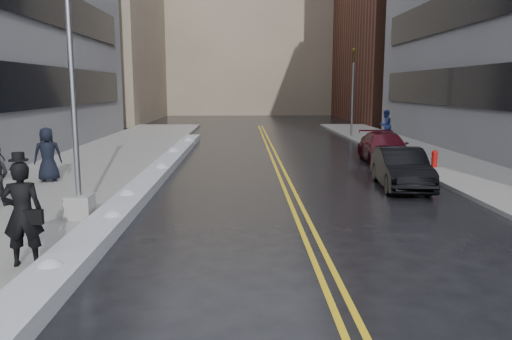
{
  "coord_description": "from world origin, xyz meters",
  "views": [
    {
      "loc": [
        0.92,
        -10.62,
        3.48
      ],
      "look_at": [
        1.26,
        2.5,
        1.3
      ],
      "focal_mm": 35.0,
      "sensor_mm": 36.0,
      "label": 1
    }
  ],
  "objects": [
    {
      "name": "pedestrian_fedora",
      "position": [
        -3.2,
        -1.47,
        1.15
      ],
      "size": [
        0.8,
        0.6,
        2.0
      ],
      "primitive_type": "imported",
      "rotation": [
        0.0,
        0.0,
        3.33
      ],
      "color": "black",
      "rests_on": "sidewalk_west"
    },
    {
      "name": "fire_hydrant",
      "position": [
        9.0,
        10.0,
        0.55
      ],
      "size": [
        0.26,
        0.26,
        0.73
      ],
      "color": "maroon",
      "rests_on": "sidewalk_east"
    },
    {
      "name": "sidewalk_west",
      "position": [
        -5.75,
        10.0,
        0.07
      ],
      "size": [
        5.5,
        50.0,
        0.15
      ],
      "primitive_type": "cube",
      "color": "gray",
      "rests_on": "ground"
    },
    {
      "name": "lane_line_left",
      "position": [
        2.35,
        10.0,
        0.0
      ],
      "size": [
        0.12,
        50.0,
        0.01
      ],
      "primitive_type": "cube",
      "color": "gold",
      "rests_on": "ground"
    },
    {
      "name": "lamppost",
      "position": [
        -3.3,
        2.0,
        2.53
      ],
      "size": [
        0.65,
        0.65,
        7.62
      ],
      "color": "gray",
      "rests_on": "sidewalk_west"
    },
    {
      "name": "car_black",
      "position": [
        6.43,
        6.35,
        0.7
      ],
      "size": [
        1.86,
        4.35,
        1.39
      ],
      "primitive_type": "imported",
      "rotation": [
        0.0,
        0.0,
        -0.09
      ],
      "color": "black",
      "rests_on": "ground"
    },
    {
      "name": "pedestrian_east",
      "position": [
        10.01,
        20.96,
        1.1
      ],
      "size": [
        1.17,
        1.09,
        1.91
      ],
      "primitive_type": "imported",
      "rotation": [
        0.0,
        0.0,
        3.67
      ],
      "color": "navy",
      "rests_on": "sidewalk_east"
    },
    {
      "name": "building_far",
      "position": [
        2.0,
        60.0,
        11.0
      ],
      "size": [
        36.0,
        16.0,
        22.0
      ],
      "primitive_type": "cube",
      "color": "gray",
      "rests_on": "ground"
    },
    {
      "name": "pedestrian_c",
      "position": [
        -6.04,
        7.15,
        1.12
      ],
      "size": [
        1.11,
        0.94,
        1.94
      ],
      "primitive_type": "imported",
      "rotation": [
        0.0,
        0.0,
        3.55
      ],
      "color": "black",
      "rests_on": "sidewalk_west"
    },
    {
      "name": "traffic_signal",
      "position": [
        8.5,
        24.0,
        3.4
      ],
      "size": [
        0.16,
        0.2,
        6.0
      ],
      "color": "gray",
      "rests_on": "sidewalk_east"
    },
    {
      "name": "car_maroon",
      "position": [
        7.5,
        12.26,
        0.7
      ],
      "size": [
        2.3,
        4.95,
        1.4
      ],
      "primitive_type": "imported",
      "rotation": [
        0.0,
        0.0,
        -0.07
      ],
      "color": "#3D0915",
      "rests_on": "ground"
    },
    {
      "name": "building_west_far",
      "position": [
        -15.5,
        44.0,
        9.0
      ],
      "size": [
        14.0,
        22.0,
        18.0
      ],
      "primitive_type": "cube",
      "color": "gray",
      "rests_on": "ground"
    },
    {
      "name": "sidewalk_east",
      "position": [
        10.0,
        10.0,
        0.07
      ],
      "size": [
        4.0,
        50.0,
        0.15
      ],
      "primitive_type": "cube",
      "color": "gray",
      "rests_on": "ground"
    },
    {
      "name": "ground",
      "position": [
        0.0,
        0.0,
        0.0
      ],
      "size": [
        160.0,
        160.0,
        0.0
      ],
      "primitive_type": "plane",
      "color": "black",
      "rests_on": "ground"
    },
    {
      "name": "snow_ridge",
      "position": [
        -2.45,
        8.0,
        0.17
      ],
      "size": [
        0.9,
        30.0,
        0.34
      ],
      "primitive_type": "cube",
      "color": "silver",
      "rests_on": "ground"
    },
    {
      "name": "lane_line_right",
      "position": [
        2.65,
        10.0,
        0.0
      ],
      "size": [
        0.12,
        50.0,
        0.01
      ],
      "primitive_type": "cube",
      "color": "gold",
      "rests_on": "ground"
    }
  ]
}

